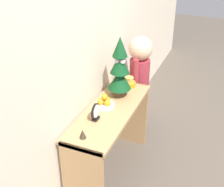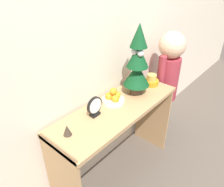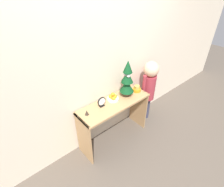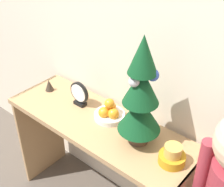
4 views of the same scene
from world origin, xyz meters
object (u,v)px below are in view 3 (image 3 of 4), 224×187
Objects in this scene: mini_tree at (127,80)px; child_figure at (149,84)px; figurine at (87,112)px; singing_bowl at (137,89)px; desk_clock at (102,102)px; fruit_bowl at (113,98)px.

child_figure is (0.49, -0.03, -0.24)m from mini_tree.
figurine is 0.06× the size of child_figure.
desk_clock reaches higher than singing_bowl.
fruit_bowl is at bearing 173.87° from child_figure.
child_figure is at bearing -2.37° from figurine.
fruit_bowl is 0.15× the size of child_figure.
mini_tree is 0.55m from child_figure.
desk_clock is 0.94m from child_figure.
figurine is at bearing 178.53° from mini_tree.
singing_bowl is 1.70× the size of figurine.
mini_tree is 3.34× the size of fruit_bowl.
fruit_bowl is 2.30× the size of figurine.
figurine is (-0.26, -0.01, -0.04)m from desk_clock.
figurine is (-0.70, 0.02, -0.24)m from mini_tree.
singing_bowl is at bearing -5.60° from mini_tree.
fruit_bowl is at bearing 3.43° from figurine.
child_figure reaches higher than singing_bowl.
child_figure is at bearing -3.85° from desk_clock.
child_figure is at bearing -3.65° from mini_tree.
singing_bowl is at bearing -2.41° from figurine.
fruit_bowl is 0.47m from figurine.
desk_clock is at bearing -176.14° from fruit_bowl.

